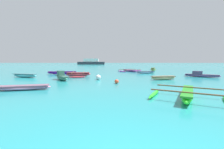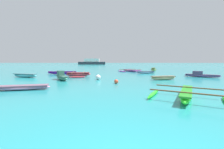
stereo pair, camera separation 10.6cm
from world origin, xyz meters
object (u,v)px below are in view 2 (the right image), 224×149
object	(u,v)px
moored_boat_2	(163,78)
moored_boat_3	(25,75)
moored_boat_1	(130,70)
moored_boat_4	(78,74)
moored_boat_6	(186,95)
moored_boat_5	(63,72)
mooring_buoy_0	(116,81)
moored_boat_0	(21,87)
moored_boat_10	(201,75)
distant_ferry	(92,62)
moored_boat_7	(154,70)
mooring_buoy_1	(98,77)
moored_boat_8	(62,77)
moored_boat_9	(146,72)

from	to	relation	value
moored_boat_2	moored_boat_3	size ratio (longest dim) A/B	0.83
moored_boat_1	moored_boat_4	bearing A→B (deg)	-71.39
moored_boat_6	moored_boat_5	bearing A→B (deg)	66.47
mooring_buoy_0	moored_boat_4	bearing A→B (deg)	128.21
moored_boat_5	moored_boat_4	bearing A→B (deg)	-52.65
moored_boat_0	mooring_buoy_0	bearing A→B (deg)	10.93
moored_boat_5	moored_boat_10	size ratio (longest dim) A/B	1.18
moored_boat_6	moored_boat_10	bearing A→B (deg)	-5.05
moored_boat_1	mooring_buoy_0	size ratio (longest dim) A/B	12.43
moored_boat_10	mooring_buoy_0	distance (m)	11.34
moored_boat_5	distant_ferry	world-z (taller)	distant_ferry
moored_boat_4	moored_boat_10	world-z (taller)	moored_boat_10
moored_boat_1	moored_boat_10	size ratio (longest dim) A/B	1.24
moored_boat_6	distant_ferry	xyz separation A→B (m)	(-14.73, 65.64, 0.92)
moored_boat_7	mooring_buoy_0	distance (m)	17.61
mooring_buoy_1	distant_ferry	world-z (taller)	distant_ferry
moored_boat_8	moored_boat_6	bearing A→B (deg)	13.95
mooring_buoy_0	mooring_buoy_1	size ratio (longest dim) A/B	0.68
moored_boat_4	moored_boat_6	distance (m)	13.81
mooring_buoy_1	distant_ferry	bearing A→B (deg)	99.18
moored_boat_7	distant_ferry	world-z (taller)	distant_ferry
moored_boat_4	mooring_buoy_1	size ratio (longest dim) A/B	8.32
moored_boat_0	moored_boat_4	bearing A→B (deg)	65.72
moored_boat_10	moored_boat_2	bearing A→B (deg)	-124.80
moored_boat_3	moored_boat_8	bearing A→B (deg)	-8.64
moored_boat_0	moored_boat_6	distance (m)	10.15
moored_boat_10	mooring_buoy_1	distance (m)	12.24
moored_boat_7	moored_boat_10	world-z (taller)	moored_boat_10
moored_boat_5	moored_boat_6	size ratio (longest dim) A/B	1.01
moored_boat_6	moored_boat_9	size ratio (longest dim) A/B	1.36
mooring_buoy_1	distant_ferry	xyz separation A→B (m)	(-9.39, 58.07, 0.90)
moored_boat_6	mooring_buoy_1	size ratio (longest dim) A/B	8.02
moored_boat_1	moored_boat_5	bearing A→B (deg)	-92.45
moored_boat_6	moored_boat_1	bearing A→B (deg)	30.34
moored_boat_7	moored_boat_5	bearing A→B (deg)	141.78
moored_boat_5	mooring_buoy_0	bearing A→B (deg)	-57.60
moored_boat_2	moored_boat_3	world-z (taller)	moored_boat_3
mooring_buoy_0	mooring_buoy_1	distance (m)	3.05
moored_boat_3	moored_boat_4	world-z (taller)	moored_boat_4
moored_boat_1	mooring_buoy_0	world-z (taller)	moored_boat_1
moored_boat_1	moored_boat_8	distance (m)	14.36
moored_boat_0	mooring_buoy_1	bearing A→B (deg)	36.00
moored_boat_6	mooring_buoy_1	xyz separation A→B (m)	(-5.34, 7.57, 0.02)
moored_boat_0	moored_boat_2	world-z (taller)	moored_boat_2
moored_boat_4	moored_boat_5	size ratio (longest dim) A/B	1.03
moored_boat_8	moored_boat_9	bearing A→B (deg)	90.54
moored_boat_0	moored_boat_6	world-z (taller)	moored_boat_6
moored_boat_1	moored_boat_2	distance (m)	11.79
moored_boat_2	moored_boat_5	bearing A→B (deg)	141.27
moored_boat_5	moored_boat_6	world-z (taller)	moored_boat_6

